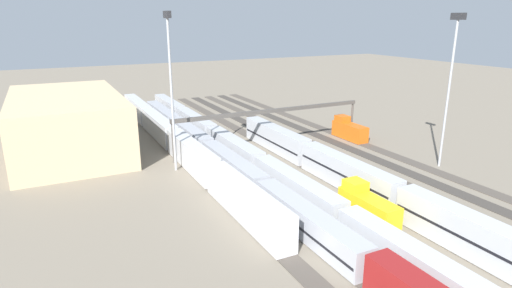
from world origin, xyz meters
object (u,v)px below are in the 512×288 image
Objects in this scene: train_on_track_8 at (173,139)px; signal_gantry at (272,114)px; train_on_track_5 at (367,206)px; light_mast_1 at (170,73)px; light_mast_0 at (451,73)px; maintenance_shed at (68,123)px; train_on_track_0 at (349,130)px; train_on_track_6 at (233,147)px; train_on_track_4 at (347,174)px; train_on_track_7 at (228,163)px.

signal_gantry is at bearing -110.89° from train_on_track_8.
train_on_track_5 is 40.44m from light_mast_1.
light_mast_0 is (11.56, -28.24, 15.88)m from train_on_track_5.
maintenance_shed is at bearing 65.21° from signal_gantry.
train_on_track_0 is 30.00m from train_on_track_6.
light_mast_1 reaches higher than maintenance_shed.
train_on_track_0 is (35.02, -25.00, 0.00)m from train_on_track_5.
train_on_track_4 is at bearing 180.00° from signal_gantry.
train_on_track_8 reaches higher than train_on_track_6.
train_on_track_7 is at bearing -126.79° from light_mast_1.
maintenance_shed is (55.16, 34.79, 3.90)m from train_on_track_5.
train_on_track_6 is at bearing -133.12° from train_on_track_8.
train_on_track_5 is at bearing 172.26° from signal_gantry.
train_on_track_4 is 1.77× the size of maintenance_shed.
train_on_track_6 is (-9.37, -10.00, -0.60)m from train_on_track_8.
train_on_track_8 is 2.38× the size of maintenance_shed.
train_on_track_0 is 0.10× the size of train_on_track_8.
train_on_track_4 is at bearing -24.89° from train_on_track_5.
light_mast_0 is at bearing -127.22° from train_on_track_8.
train_on_track_7 is 3.99× the size of light_mast_1.
train_on_track_4 is 26.25m from train_on_track_6.
maintenance_shed is at bearing 55.97° from train_on_track_6.
train_on_track_6 is at bearing -124.03° from maintenance_shed.
light_mast_0 is (-32.85, -43.24, 15.42)m from train_on_track_8.
train_on_track_7 is at bearing 103.82° from train_on_track_0.
train_on_track_5 reaches higher than train_on_track_6.
maintenance_shed is at bearing 55.33° from light_mast_0.
train_on_track_8 is at bearing 18.66° from train_on_track_5.
light_mast_0 is (-14.85, -38.24, 15.98)m from train_on_track_7.
train_on_track_8 is at bearing -14.33° from light_mast_1.
train_on_track_8 is 22.79m from maintenance_shed.
train_on_track_6 is 4.16× the size of light_mast_1.
light_mast_0 is at bearing -124.67° from maintenance_shed.
train_on_track_7 is at bearing 124.64° from signal_gantry.
train_on_track_7 is at bearing -139.22° from maintenance_shed.
maintenance_shed reaches higher than train_on_track_4.
light_mast_1 is at bearing 93.44° from train_on_track_0.
light_mast_1 is (21.66, 23.06, 15.57)m from train_on_track_4.
maintenance_shed reaches higher than train_on_track_8.
train_on_track_0 is at bearing -35.52° from train_on_track_5.
train_on_track_0 is at bearing -86.56° from light_mast_1.
train_on_track_0 is 0.25× the size of maintenance_shed.
train_on_track_7 is 2.85× the size of maintenance_shed.
light_mast_1 is at bearing -143.62° from maintenance_shed.
signal_gantry is at bearing 0.00° from train_on_track_4.
light_mast_1 reaches higher than train_on_track_0.
train_on_track_4 is 2.51× the size of light_mast_0.
light_mast_1 reaches higher than light_mast_0.
train_on_track_0 is at bearing -95.00° from signal_gantry.
train_on_track_0 is at bearing 7.86° from light_mast_0.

